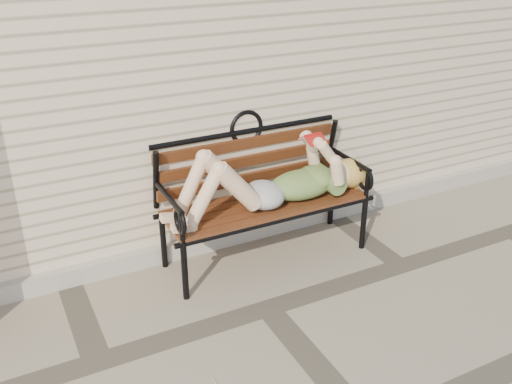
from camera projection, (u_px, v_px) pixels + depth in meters
ground at (268, 308)px, 4.21m from camera, size 80.00×80.00×0.00m
house_wall at (135, 34)px, 5.96m from camera, size 8.00×4.00×3.00m
foundation_strip at (216, 240)px, 4.95m from camera, size 8.00×0.10×0.15m
garden_bench at (260, 180)px, 4.65m from camera, size 1.84×0.73×1.19m
reading_woman at (270, 182)px, 4.52m from camera, size 1.74×0.40×0.55m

